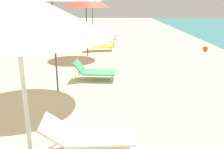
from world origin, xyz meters
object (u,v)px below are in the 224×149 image
object	(u,v)px
lounger_second_shoreside	(87,134)
lounger_farthest_shoreside	(105,35)
umbrella_second	(15,13)
lounger_third_shoreside	(93,71)
lounger_farthest_inland	(102,40)
lounger_fourth_shoreside	(98,46)
umbrella_farthest	(92,3)
umbrella_fourth	(86,2)
beach_ball	(205,49)

from	to	relation	value
lounger_second_shoreside	lounger_farthest_shoreside	bearing A→B (deg)	87.00
umbrella_second	lounger_third_shoreside	size ratio (longest dim) A/B	1.94
umbrella_second	lounger_farthest_inland	distance (m)	11.40
umbrella_second	lounger_fourth_shoreside	size ratio (longest dim) A/B	1.77
lounger_farthest_shoreside	lounger_farthest_inland	world-z (taller)	lounger_farthest_inland
umbrella_farthest	umbrella_fourth	bearing A→B (deg)	-89.14
lounger_third_shoreside	lounger_farthest_shoreside	world-z (taller)	lounger_third_shoreside
umbrella_farthest	umbrella_second	bearing A→B (deg)	-88.66
lounger_fourth_shoreside	lounger_second_shoreside	bearing A→B (deg)	-96.84
lounger_fourth_shoreside	lounger_farthest_inland	world-z (taller)	lounger_farthest_inland
lounger_fourth_shoreside	umbrella_fourth	bearing A→B (deg)	-118.79
umbrella_second	umbrella_fourth	distance (m)	8.44
umbrella_farthest	lounger_farthest_shoreside	xyz separation A→B (m)	(0.66, 1.21, -2.03)
umbrella_farthest	lounger_farthest_shoreside	world-z (taller)	umbrella_farthest
lounger_third_shoreside	beach_ball	distance (m)	7.02
lounger_third_shoreside	umbrella_fourth	size ratio (longest dim) A/B	0.50
umbrella_second	lounger_farthest_shoreside	size ratio (longest dim) A/B	1.65
lounger_second_shoreside	lounger_farthest_shoreside	distance (m)	12.59
lounger_farthest_shoreside	lounger_farthest_inland	distance (m)	2.39
lounger_third_shoreside	lounger_farthest_inland	distance (m)	6.29
lounger_second_shoreside	lounger_fourth_shoreside	bearing A→B (deg)	88.44
umbrella_fourth	beach_ball	distance (m)	6.32
umbrella_fourth	beach_ball	xyz separation A→B (m)	(5.80, 1.15, -2.24)
lounger_farthest_inland	lounger_second_shoreside	bearing A→B (deg)	-86.16
lounger_second_shoreside	umbrella_fourth	size ratio (longest dim) A/B	0.56
umbrella_second	lounger_third_shoreside	world-z (taller)	umbrella_second
lounger_fourth_shoreside	lounger_farthest_shoreside	distance (m)	3.97
lounger_third_shoreside	lounger_farthest_shoreside	size ratio (longest dim) A/B	0.85
lounger_second_shoreside	lounger_third_shoreside	bearing A→B (deg)	89.28
lounger_third_shoreside	umbrella_farthest	distance (m)	7.76
umbrella_second	lounger_second_shoreside	bearing A→B (deg)	62.37
umbrella_fourth	lounger_farthest_shoreside	bearing A→B (deg)	83.39
lounger_farthest_shoreside	umbrella_second	bearing A→B (deg)	-94.39
beach_ball	lounger_farthest_shoreside	bearing A→B (deg)	142.29
umbrella_fourth	lounger_second_shoreside	bearing A→B (deg)	-84.14
umbrella_second	lounger_farthest_inland	xyz separation A→B (m)	(0.30, 11.22, -1.98)
lounger_third_shoreside	lounger_farthest_shoreside	distance (m)	8.68
umbrella_farthest	lounger_fourth_shoreside	bearing A→B (deg)	-79.86
umbrella_second	beach_ball	world-z (taller)	umbrella_second
lounger_second_shoreside	lounger_farthest_inland	bearing A→B (deg)	87.58
lounger_fourth_shoreside	umbrella_second	bearing A→B (deg)	-100.22
umbrella_second	lounger_third_shoreside	xyz separation A→B (m)	(0.32, 4.93, -1.99)
umbrella_second	umbrella_farthest	size ratio (longest dim) A/B	0.99
umbrella_farthest	lounger_farthest_shoreside	distance (m)	2.45
umbrella_fourth	lounger_farthest_shoreside	xyz separation A→B (m)	(0.60, 5.17, -2.09)
umbrella_second	lounger_third_shoreside	bearing A→B (deg)	86.24
umbrella_second	lounger_fourth_shoreside	world-z (taller)	umbrella_second
lounger_third_shoreside	beach_ball	world-z (taller)	lounger_third_shoreside
lounger_farthest_inland	umbrella_second	bearing A→B (deg)	-88.99
lounger_third_shoreside	lounger_fourth_shoreside	xyz separation A→B (m)	(-0.12, 4.72, -0.03)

